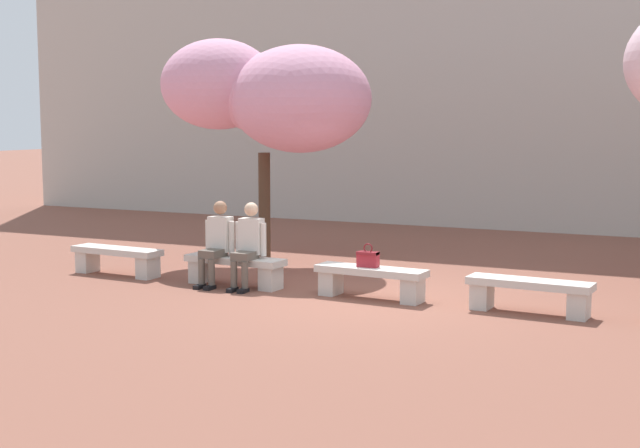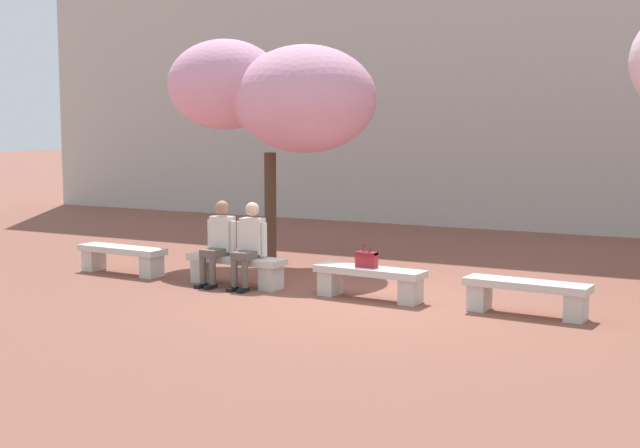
{
  "view_description": "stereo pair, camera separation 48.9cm",
  "coord_description": "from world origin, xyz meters",
  "px_view_note": "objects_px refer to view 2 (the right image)",
  "views": [
    {
      "loc": [
        4.72,
        -11.5,
        2.53
      ],
      "look_at": [
        -0.9,
        0.2,
        1.0
      ],
      "focal_mm": 50.0,
      "sensor_mm": 36.0,
      "label": 1
    },
    {
      "loc": [
        5.16,
        -11.28,
        2.53
      ],
      "look_at": [
        -0.9,
        0.2,
        1.0
      ],
      "focal_mm": 50.0,
      "sensor_mm": 36.0,
      "label": 2
    }
  ],
  "objects_px": {
    "stone_bench_near_west": "(236,266)",
    "person_seated_right": "(250,242)",
    "stone_bench_center": "(369,278)",
    "stone_bench_near_east": "(527,293)",
    "stone_bench_west_end": "(122,256)",
    "handbag": "(367,258)",
    "cherry_tree_main": "(274,94)",
    "person_seated_left": "(219,239)"
  },
  "relations": [
    {
      "from": "stone_bench_near_west",
      "to": "person_seated_right",
      "type": "xyz_separation_m",
      "value": [
        0.28,
        -0.05,
        0.4
      ]
    },
    {
      "from": "stone_bench_center",
      "to": "stone_bench_near_east",
      "type": "relative_size",
      "value": 1.0
    },
    {
      "from": "stone_bench_near_east",
      "to": "person_seated_right",
      "type": "bearing_deg",
      "value": -179.27
    },
    {
      "from": "stone_bench_west_end",
      "to": "handbag",
      "type": "height_order",
      "value": "handbag"
    },
    {
      "from": "person_seated_right",
      "to": "cherry_tree_main",
      "type": "bearing_deg",
      "value": 111.12
    },
    {
      "from": "person_seated_left",
      "to": "stone_bench_near_east",
      "type": "bearing_deg",
      "value": 0.65
    },
    {
      "from": "stone_bench_west_end",
      "to": "cherry_tree_main",
      "type": "height_order",
      "value": "cherry_tree_main"
    },
    {
      "from": "stone_bench_near_east",
      "to": "person_seated_right",
      "type": "xyz_separation_m",
      "value": [
        -4.2,
        -0.05,
        0.4
      ]
    },
    {
      "from": "stone_bench_west_end",
      "to": "stone_bench_near_west",
      "type": "xyz_separation_m",
      "value": [
        2.24,
        0.0,
        0.0
      ]
    },
    {
      "from": "stone_bench_near_west",
      "to": "stone_bench_west_end",
      "type": "bearing_deg",
      "value": 180.0
    },
    {
      "from": "cherry_tree_main",
      "to": "person_seated_right",
      "type": "bearing_deg",
      "value": -68.88
    },
    {
      "from": "stone_bench_near_west",
      "to": "stone_bench_near_east",
      "type": "distance_m",
      "value": 4.48
    },
    {
      "from": "stone_bench_near_west",
      "to": "stone_bench_center",
      "type": "relative_size",
      "value": 1.0
    },
    {
      "from": "person_seated_right",
      "to": "stone_bench_near_east",
      "type": "bearing_deg",
      "value": 0.73
    },
    {
      "from": "stone_bench_west_end",
      "to": "person_seated_left",
      "type": "bearing_deg",
      "value": -1.56
    },
    {
      "from": "person_seated_left",
      "to": "handbag",
      "type": "relative_size",
      "value": 3.81
    },
    {
      "from": "stone_bench_west_end",
      "to": "handbag",
      "type": "bearing_deg",
      "value": 0.1
    },
    {
      "from": "stone_bench_west_end",
      "to": "stone_bench_center",
      "type": "bearing_deg",
      "value": 0.0
    },
    {
      "from": "stone_bench_west_end",
      "to": "handbag",
      "type": "xyz_separation_m",
      "value": [
        4.43,
        0.01,
        0.28
      ]
    },
    {
      "from": "stone_bench_near_west",
      "to": "handbag",
      "type": "bearing_deg",
      "value": 0.21
    },
    {
      "from": "person_seated_left",
      "to": "cherry_tree_main",
      "type": "bearing_deg",
      "value": 97.51
    },
    {
      "from": "stone_bench_near_east",
      "to": "person_seated_left",
      "type": "height_order",
      "value": "person_seated_left"
    },
    {
      "from": "cherry_tree_main",
      "to": "handbag",
      "type": "bearing_deg",
      "value": -37.48
    },
    {
      "from": "person_seated_right",
      "to": "handbag",
      "type": "height_order",
      "value": "person_seated_right"
    },
    {
      "from": "stone_bench_center",
      "to": "person_seated_right",
      "type": "relative_size",
      "value": 1.28
    },
    {
      "from": "stone_bench_near_east",
      "to": "person_seated_right",
      "type": "relative_size",
      "value": 1.28
    },
    {
      "from": "stone_bench_west_end",
      "to": "stone_bench_near_west",
      "type": "height_order",
      "value": "same"
    },
    {
      "from": "handbag",
      "to": "cherry_tree_main",
      "type": "relative_size",
      "value": 0.09
    },
    {
      "from": "handbag",
      "to": "cherry_tree_main",
      "type": "bearing_deg",
      "value": 142.52
    },
    {
      "from": "stone_bench_center",
      "to": "stone_bench_west_end",
      "type": "bearing_deg",
      "value": 180.0
    },
    {
      "from": "stone_bench_west_end",
      "to": "person_seated_right",
      "type": "xyz_separation_m",
      "value": [
        2.52,
        -0.05,
        0.4
      ]
    },
    {
      "from": "handbag",
      "to": "stone_bench_center",
      "type": "bearing_deg",
      "value": -9.18
    },
    {
      "from": "stone_bench_near_east",
      "to": "cherry_tree_main",
      "type": "relative_size",
      "value": 0.42
    },
    {
      "from": "person_seated_right",
      "to": "cherry_tree_main",
      "type": "xyz_separation_m",
      "value": [
        -0.84,
        2.17,
        2.27
      ]
    },
    {
      "from": "stone_bench_near_east",
      "to": "person_seated_left",
      "type": "relative_size",
      "value": 1.28
    },
    {
      "from": "stone_bench_center",
      "to": "person_seated_right",
      "type": "distance_m",
      "value": 2.0
    },
    {
      "from": "stone_bench_west_end",
      "to": "cherry_tree_main",
      "type": "xyz_separation_m",
      "value": [
        1.68,
        2.12,
        2.67
      ]
    },
    {
      "from": "stone_bench_center",
      "to": "cherry_tree_main",
      "type": "height_order",
      "value": "cherry_tree_main"
    },
    {
      "from": "stone_bench_near_east",
      "to": "handbag",
      "type": "height_order",
      "value": "handbag"
    },
    {
      "from": "person_seated_left",
      "to": "person_seated_right",
      "type": "bearing_deg",
      "value": 0.01
    },
    {
      "from": "person_seated_left",
      "to": "stone_bench_center",
      "type": "bearing_deg",
      "value": 1.22
    },
    {
      "from": "stone_bench_near_west",
      "to": "cherry_tree_main",
      "type": "distance_m",
      "value": 3.45
    }
  ]
}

